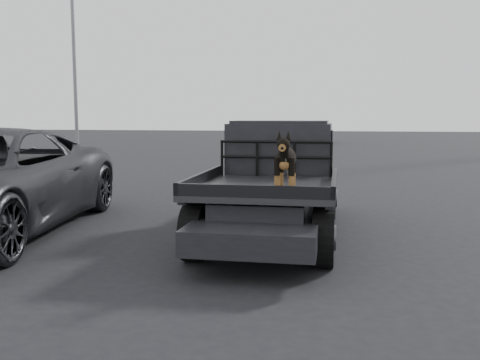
% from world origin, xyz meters
% --- Properties ---
extents(ground, '(120.00, 120.00, 0.00)m').
position_xyz_m(ground, '(0.00, 0.00, 0.00)').
color(ground, black).
rests_on(ground, ground).
extents(flatbed_ute, '(2.00, 5.40, 0.92)m').
position_xyz_m(flatbed_ute, '(0.73, 1.98, 0.46)').
color(flatbed_ute, black).
rests_on(flatbed_ute, ground).
extents(ute_cab, '(1.72, 1.30, 0.88)m').
position_xyz_m(ute_cab, '(0.73, 2.93, 1.36)').
color(ute_cab, black).
rests_on(ute_cab, flatbed_ute).
extents(headache_rack, '(1.80, 0.08, 0.55)m').
position_xyz_m(headache_rack, '(0.73, 2.18, 1.20)').
color(headache_rack, black).
rests_on(headache_rack, flatbed_ute).
extents(dog, '(0.32, 0.60, 0.74)m').
position_xyz_m(dog, '(1.07, 0.42, 1.29)').
color(dog, black).
rests_on(dog, flatbed_ute).
extents(distant_car_a, '(2.28, 4.74, 1.50)m').
position_xyz_m(distant_car_a, '(-0.02, 30.86, 0.75)').
color(distant_car_a, '#56555B').
rests_on(distant_car_a, ground).
extents(floodlight_near, '(1.08, 0.28, 13.84)m').
position_xyz_m(floodlight_near, '(-11.50, 19.17, 7.52)').
color(floodlight_near, slate).
rests_on(floodlight_near, ground).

